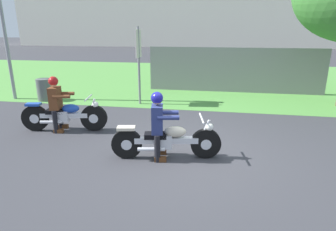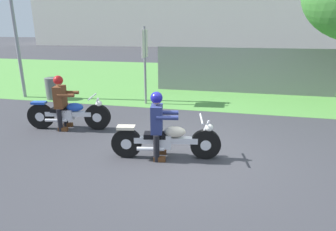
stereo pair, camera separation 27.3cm
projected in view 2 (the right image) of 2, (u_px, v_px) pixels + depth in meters
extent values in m
plane|color=#38383D|center=(187.00, 156.00, 6.00)|extent=(120.00, 120.00, 0.00)
cube|color=#549342|center=(215.00, 79.00, 14.77)|extent=(60.00, 12.00, 0.01)
cylinder|color=black|center=(205.00, 144.00, 5.82)|extent=(0.63, 0.23, 0.62)
cylinder|color=silver|center=(205.00, 144.00, 5.82)|extent=(0.24, 0.18, 0.22)
cylinder|color=black|center=(127.00, 143.00, 5.88)|extent=(0.63, 0.23, 0.62)
cylinder|color=silver|center=(127.00, 143.00, 5.88)|extent=(0.24, 0.18, 0.22)
cube|color=silver|center=(166.00, 140.00, 5.83)|extent=(1.29, 0.37, 0.12)
cube|color=silver|center=(163.00, 141.00, 5.84)|extent=(0.36, 0.29, 0.28)
ellipsoid|color=beige|center=(175.00, 132.00, 5.77)|extent=(0.48, 0.31, 0.22)
cube|color=black|center=(155.00, 135.00, 5.81)|extent=(0.48, 0.31, 0.10)
cube|color=beige|center=(126.00, 127.00, 5.78)|extent=(0.39, 0.26, 0.06)
cylinder|color=silver|center=(203.00, 133.00, 5.75)|extent=(0.26, 0.09, 0.53)
cylinder|color=silver|center=(201.00, 119.00, 5.66)|extent=(0.15, 0.66, 0.04)
sphere|color=white|center=(209.00, 128.00, 5.71)|extent=(0.16, 0.16, 0.16)
cylinder|color=silver|center=(151.00, 149.00, 5.75)|extent=(0.56, 0.18, 0.08)
cylinder|color=black|center=(158.00, 141.00, 6.04)|extent=(0.12, 0.12, 0.56)
cube|color=#593319|center=(161.00, 152.00, 6.10)|extent=(0.25, 0.14, 0.10)
cylinder|color=black|center=(156.00, 148.00, 5.70)|extent=(0.12, 0.12, 0.56)
cube|color=#593319|center=(160.00, 159.00, 5.76)|extent=(0.25, 0.14, 0.10)
cube|color=navy|center=(157.00, 119.00, 5.70)|extent=(0.28, 0.41, 0.56)
cylinder|color=navy|center=(168.00, 113.00, 5.83)|extent=(0.43, 0.16, 0.09)
cylinder|color=navy|center=(167.00, 118.00, 5.51)|extent=(0.43, 0.16, 0.09)
sphere|color=tan|center=(157.00, 99.00, 5.58)|extent=(0.20, 0.20, 0.20)
sphere|color=navy|center=(157.00, 98.00, 5.57)|extent=(0.24, 0.24, 0.24)
cylinder|color=black|center=(98.00, 117.00, 7.48)|extent=(0.68, 0.24, 0.67)
cylinder|color=silver|center=(98.00, 117.00, 7.48)|extent=(0.26, 0.18, 0.24)
cylinder|color=black|center=(41.00, 116.00, 7.54)|extent=(0.68, 0.24, 0.67)
cylinder|color=silver|center=(41.00, 116.00, 7.54)|extent=(0.26, 0.18, 0.24)
cube|color=silver|center=(69.00, 114.00, 7.49)|extent=(1.21, 0.35, 0.12)
cube|color=silver|center=(67.00, 114.00, 7.50)|extent=(0.36, 0.29, 0.28)
ellipsoid|color=#1E47B2|center=(75.00, 107.00, 7.43)|extent=(0.48, 0.31, 0.22)
cube|color=black|center=(60.00, 110.00, 7.47)|extent=(0.48, 0.31, 0.10)
cube|color=#1E47B2|center=(39.00, 103.00, 7.43)|extent=(0.39, 0.26, 0.06)
cylinder|color=silver|center=(95.00, 108.00, 7.41)|extent=(0.26, 0.09, 0.53)
cylinder|color=silver|center=(92.00, 97.00, 7.33)|extent=(0.15, 0.66, 0.04)
sphere|color=white|center=(99.00, 104.00, 7.37)|extent=(0.16, 0.16, 0.16)
cylinder|color=silver|center=(56.00, 120.00, 7.41)|extent=(0.56, 0.18, 0.08)
cylinder|color=black|center=(65.00, 116.00, 7.70)|extent=(0.12, 0.12, 0.59)
cube|color=#593319|center=(68.00, 125.00, 7.77)|extent=(0.25, 0.14, 0.10)
cylinder|color=black|center=(60.00, 120.00, 7.36)|extent=(0.12, 0.12, 0.59)
cube|color=#593319|center=(63.00, 129.00, 7.43)|extent=(0.25, 0.14, 0.10)
cube|color=brown|center=(60.00, 97.00, 7.36)|extent=(0.28, 0.41, 0.56)
cylinder|color=brown|center=(71.00, 92.00, 7.49)|extent=(0.43, 0.16, 0.09)
cylinder|color=brown|center=(66.00, 95.00, 7.17)|extent=(0.43, 0.16, 0.09)
sphere|color=#D8A884|center=(58.00, 81.00, 7.24)|extent=(0.20, 0.20, 0.20)
sphere|color=#B21919|center=(58.00, 80.00, 7.23)|extent=(0.24, 0.24, 0.24)
cylinder|color=gray|center=(12.00, 10.00, 10.10)|extent=(0.12, 0.12, 6.31)
cylinder|color=#595E5B|center=(53.00, 88.00, 10.65)|extent=(0.53, 0.53, 0.79)
cylinder|color=gray|center=(145.00, 66.00, 9.72)|extent=(0.08, 0.08, 2.60)
cube|color=silver|center=(144.00, 44.00, 9.50)|extent=(0.04, 0.60, 0.90)
cube|color=slate|center=(243.00, 71.00, 11.47)|extent=(7.00, 0.06, 1.80)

